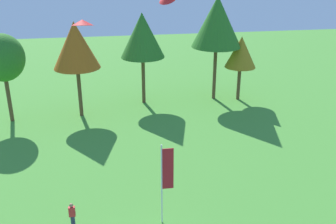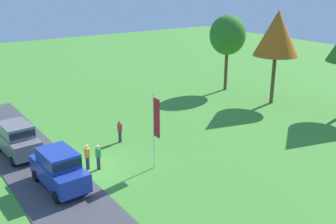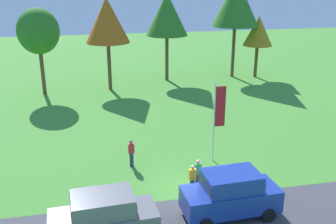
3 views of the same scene
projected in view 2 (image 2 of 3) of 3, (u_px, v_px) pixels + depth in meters
ground_plane at (90, 170)px, 25.41m from camera, size 120.00×120.00×0.00m
pavement_strip at (50, 181)px, 23.94m from camera, size 36.00×4.40×0.06m
car_suv_by_flagpole at (17, 138)px, 27.19m from camera, size 4.71×2.29×2.28m
car_suv_mid_row at (59, 167)px, 22.94m from camera, size 4.69×2.24×2.28m
person_beside_suv at (120, 131)px, 29.58m from camera, size 0.36×0.24×1.71m
person_watching_sky at (87, 157)px, 25.31m from camera, size 0.36×0.24×1.71m
person_on_lawn at (98, 157)px, 25.27m from camera, size 0.36×0.24×1.71m
tree_lone_near at (228, 35)px, 42.22m from camera, size 3.89×3.89×8.20m
tree_far_right at (277, 34)px, 37.17m from camera, size 4.28×4.28×9.04m
flag_banner at (156, 123)px, 24.58m from camera, size 0.71×0.08×5.06m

